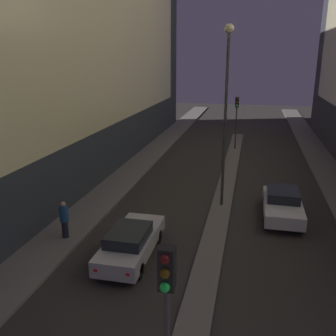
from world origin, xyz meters
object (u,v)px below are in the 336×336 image
object	(u,v)px
car_left_lane	(131,242)
pedestrian_on_left_sidewalk	(64,219)
traffic_light_near	(167,305)
traffic_light_mid	(237,111)
street_lamp	(226,93)
car_right_lane	(282,204)

from	to	relation	value
car_left_lane	pedestrian_on_left_sidewalk	bearing A→B (deg)	166.18
traffic_light_near	traffic_light_mid	xyz separation A→B (m)	(0.00, 27.95, 0.00)
traffic_light_mid	car_left_lane	distance (m)	20.95
traffic_light_near	car_left_lane	bearing A→B (deg)	113.71
traffic_light_near	street_lamp	size ratio (longest dim) A/B	0.48
traffic_light_mid	pedestrian_on_left_sidewalk	distance (m)	20.92
street_lamp	car_left_lane	distance (m)	9.30
car_right_lane	street_lamp	bearing A→B (deg)	167.09
traffic_light_near	pedestrian_on_left_sidewalk	distance (m)	11.03
traffic_light_mid	car_right_lane	distance (m)	15.31
pedestrian_on_left_sidewalk	traffic_light_near	bearing A→B (deg)	-50.76
car_left_lane	traffic_light_near	bearing A→B (deg)	-66.29
traffic_light_near	pedestrian_on_left_sidewalk	world-z (taller)	traffic_light_near
traffic_light_near	car_right_lane	size ratio (longest dim) A/B	1.03
traffic_light_near	street_lamp	bearing A→B (deg)	90.00
traffic_light_near	traffic_light_mid	size ratio (longest dim) A/B	1.00
pedestrian_on_left_sidewalk	traffic_light_mid	bearing A→B (deg)	70.91
traffic_light_near	traffic_light_mid	distance (m)	27.95
traffic_light_mid	car_left_lane	xyz separation A→B (m)	(-3.27, -20.50, -2.83)
street_lamp	car_left_lane	bearing A→B (deg)	-116.54
traffic_light_mid	car_right_lane	world-z (taller)	traffic_light_mid
traffic_light_mid	street_lamp	distance (m)	14.24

